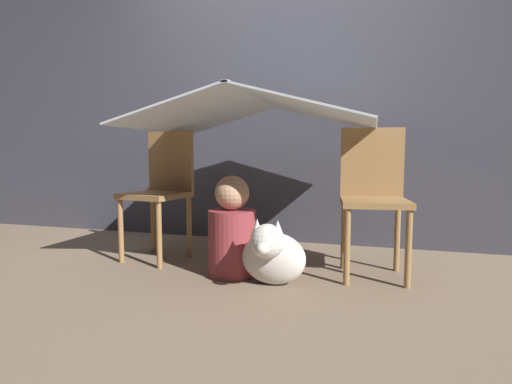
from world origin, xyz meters
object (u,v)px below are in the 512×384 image
person_front (232,232)px  dog (272,254)px  chair_left (162,187)px  chair_right (373,193)px

person_front → dog: person_front is taller
chair_left → dog: bearing=-14.0°
chair_right → person_front: chair_right is taller
person_front → dog: size_ratio=1.55×
person_front → dog: (0.28, -0.14, -0.08)m
person_front → dog: bearing=-25.5°
chair_left → dog: size_ratio=2.30×
chair_left → person_front: bearing=-13.1°
chair_left → chair_right: bearing=9.6°
chair_left → chair_right: same height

